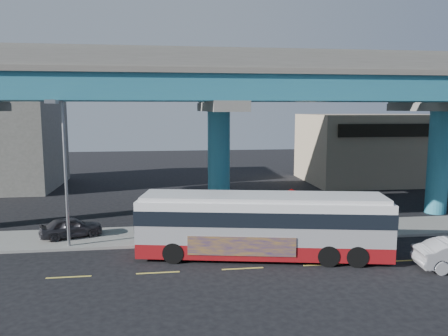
{
  "coord_description": "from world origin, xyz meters",
  "views": [
    {
      "loc": [
        -3.53,
        -19.97,
        7.55
      ],
      "look_at": [
        -0.32,
        4.0,
        4.28
      ],
      "focal_mm": 35.0,
      "sensor_mm": 36.0,
      "label": 1
    }
  ],
  "objects": [
    {
      "name": "parked_car",
      "position": [
        -9.09,
        5.66,
        0.74
      ],
      "size": [
        3.6,
        4.36,
        1.19
      ],
      "primitive_type": "imported",
      "rotation": [
        0.0,
        0.0,
        1.91
      ],
      "color": "#323137",
      "rests_on": "sidewalk"
    },
    {
      "name": "lane_markings",
      "position": [
        -0.0,
        -0.3,
        0.01
      ],
      "size": [
        58.0,
        0.12,
        0.01
      ],
      "color": "#D8C64C",
      "rests_on": "ground"
    },
    {
      "name": "ground",
      "position": [
        0.0,
        0.0,
        0.0
      ],
      "size": [
        120.0,
        120.0,
        0.0
      ],
      "primitive_type": "plane",
      "color": "black",
      "rests_on": "ground"
    },
    {
      "name": "stop_sign",
      "position": [
        3.65,
        4.18,
        2.19
      ],
      "size": [
        0.84,
        0.09,
        2.81
      ],
      "rotation": [
        0.0,
        0.0,
        -0.37
      ],
      "color": "gray",
      "rests_on": "sidewalk"
    },
    {
      "name": "sidewalk",
      "position": [
        0.0,
        5.5,
        0.07
      ],
      "size": [
        70.0,
        4.0,
        0.15
      ],
      "primitive_type": "cube",
      "color": "gray",
      "rests_on": "ground"
    },
    {
      "name": "building_beige",
      "position": [
        18.0,
        22.98,
        3.51
      ],
      "size": [
        14.0,
        10.23,
        7.0
      ],
      "color": "tan",
      "rests_on": "ground"
    },
    {
      "name": "street_lamp",
      "position": [
        -8.87,
        3.43,
        5.34
      ],
      "size": [
        0.5,
        2.6,
        8.02
      ],
      "color": "gray",
      "rests_on": "sidewalk"
    },
    {
      "name": "transit_bus",
      "position": [
        1.31,
        1.24,
        1.78
      ],
      "size": [
        12.94,
        5.12,
        3.25
      ],
      "rotation": [
        0.0,
        0.0,
        -0.19
      ],
      "color": "maroon",
      "rests_on": "ground"
    },
    {
      "name": "viaduct",
      "position": [
        -0.0,
        9.11,
        9.14
      ],
      "size": [
        52.0,
        12.4,
        11.7
      ],
      "color": "teal",
      "rests_on": "ground"
    }
  ]
}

